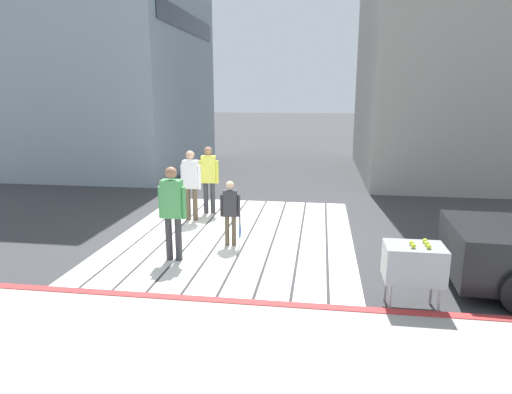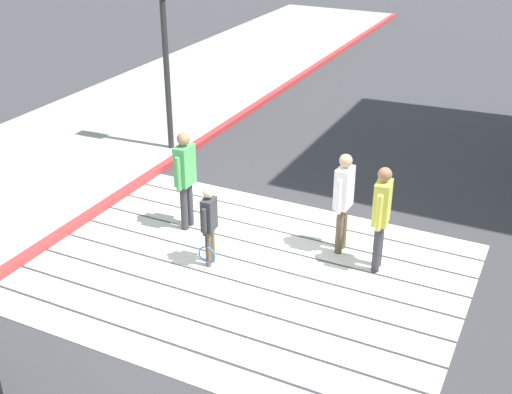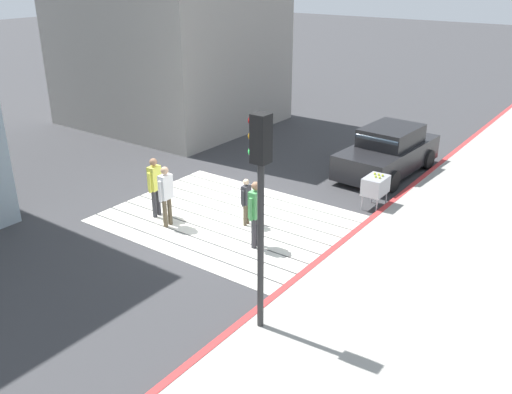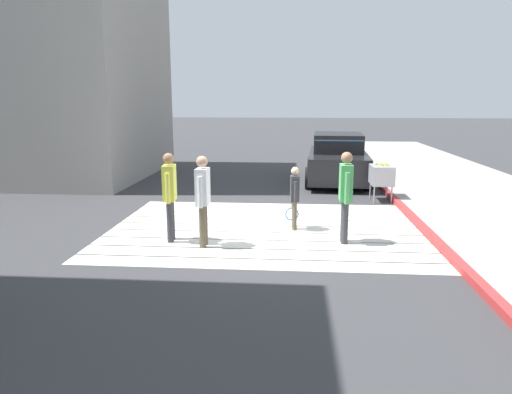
{
  "view_description": "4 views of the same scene",
  "coord_description": "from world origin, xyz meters",
  "px_view_note": "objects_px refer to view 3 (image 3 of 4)",
  "views": [
    {
      "loc": [
        -8.98,
        -1.74,
        2.98
      ],
      "look_at": [
        0.75,
        -0.34,
        0.7
      ],
      "focal_mm": 31.56,
      "sensor_mm": 36.0,
      "label": 1
    },
    {
      "loc": [
        3.85,
        -7.49,
        5.5
      ],
      "look_at": [
        0.05,
        0.25,
        1.19
      ],
      "focal_mm": 46.21,
      "sensor_mm": 36.0,
      "label": 2
    },
    {
      "loc": [
        -8.66,
        10.65,
        6.47
      ],
      "look_at": [
        -0.79,
        -0.2,
        0.8
      ],
      "focal_mm": 38.72,
      "sensor_mm": 36.0,
      "label": 3
    },
    {
      "loc": [
        -0.56,
        9.58,
        2.67
      ],
      "look_at": [
        0.11,
        1.01,
        0.9
      ],
      "focal_mm": 33.38,
      "sensor_mm": 36.0,
      "label": 4
    }
  ],
  "objects_px": {
    "pedestrian_adult_lead": "(155,183)",
    "pedestrian_child_with_racket": "(246,199)",
    "pedestrian_adult_trailing": "(256,210)",
    "tennis_ball_cart": "(376,185)",
    "traffic_light_corner": "(260,183)",
    "car_parked_near_curb": "(388,152)",
    "pedestrian_adult_side": "(166,192)"
  },
  "relations": [
    {
      "from": "pedestrian_adult_trailing",
      "to": "traffic_light_corner",
      "type": "bearing_deg",
      "value": 127.11
    },
    {
      "from": "tennis_ball_cart",
      "to": "pedestrian_adult_lead",
      "type": "relative_size",
      "value": 0.6
    },
    {
      "from": "pedestrian_adult_trailing",
      "to": "pedestrian_child_with_racket",
      "type": "bearing_deg",
      "value": -42.63
    },
    {
      "from": "car_parked_near_curb",
      "to": "pedestrian_adult_lead",
      "type": "relative_size",
      "value": 2.59
    },
    {
      "from": "pedestrian_adult_lead",
      "to": "pedestrian_child_with_racket",
      "type": "height_order",
      "value": "pedestrian_adult_lead"
    },
    {
      "from": "car_parked_near_curb",
      "to": "tennis_ball_cart",
      "type": "distance_m",
      "value": 3.05
    },
    {
      "from": "car_parked_near_curb",
      "to": "traffic_light_corner",
      "type": "relative_size",
      "value": 1.04
    },
    {
      "from": "tennis_ball_cart",
      "to": "pedestrian_adult_trailing",
      "type": "distance_m",
      "value": 4.14
    },
    {
      "from": "pedestrian_adult_trailing",
      "to": "pedestrian_adult_side",
      "type": "distance_m",
      "value": 2.63
    },
    {
      "from": "pedestrian_adult_lead",
      "to": "pedestrian_child_with_racket",
      "type": "distance_m",
      "value": 2.56
    },
    {
      "from": "tennis_ball_cart",
      "to": "pedestrian_adult_trailing",
      "type": "bearing_deg",
      "value": 70.75
    },
    {
      "from": "tennis_ball_cart",
      "to": "traffic_light_corner",
      "type": "bearing_deg",
      "value": 95.88
    },
    {
      "from": "pedestrian_child_with_racket",
      "to": "tennis_ball_cart",
      "type": "bearing_deg",
      "value": -127.16
    },
    {
      "from": "car_parked_near_curb",
      "to": "pedestrian_adult_trailing",
      "type": "bearing_deg",
      "value": 86.12
    },
    {
      "from": "pedestrian_child_with_racket",
      "to": "car_parked_near_curb",
      "type": "bearing_deg",
      "value": -103.26
    },
    {
      "from": "tennis_ball_cart",
      "to": "pedestrian_adult_trailing",
      "type": "height_order",
      "value": "pedestrian_adult_trailing"
    },
    {
      "from": "traffic_light_corner",
      "to": "pedestrian_adult_lead",
      "type": "height_order",
      "value": "traffic_light_corner"
    },
    {
      "from": "tennis_ball_cart",
      "to": "pedestrian_adult_trailing",
      "type": "relative_size",
      "value": 0.59
    },
    {
      "from": "pedestrian_adult_trailing",
      "to": "pedestrian_adult_lead",
      "type": "bearing_deg",
      "value": 2.76
    },
    {
      "from": "traffic_light_corner",
      "to": "tennis_ball_cart",
      "type": "bearing_deg",
      "value": -84.12
    },
    {
      "from": "tennis_ball_cart",
      "to": "pedestrian_child_with_racket",
      "type": "xyz_separation_m",
      "value": [
        2.3,
        3.03,
        0.05
      ]
    },
    {
      "from": "pedestrian_child_with_racket",
      "to": "pedestrian_adult_trailing",
      "type": "bearing_deg",
      "value": 137.37
    },
    {
      "from": "pedestrian_child_with_racket",
      "to": "pedestrian_adult_lead",
      "type": "bearing_deg",
      "value": 23.61
    },
    {
      "from": "tennis_ball_cart",
      "to": "pedestrian_adult_trailing",
      "type": "xyz_separation_m",
      "value": [
        1.36,
        3.9,
        0.31
      ]
    },
    {
      "from": "pedestrian_adult_lead",
      "to": "pedestrian_child_with_racket",
      "type": "relative_size",
      "value": 1.29
    },
    {
      "from": "pedestrian_adult_trailing",
      "to": "tennis_ball_cart",
      "type": "bearing_deg",
      "value": -109.25
    },
    {
      "from": "car_parked_near_curb",
      "to": "pedestrian_child_with_racket",
      "type": "height_order",
      "value": "car_parked_near_curb"
    },
    {
      "from": "pedestrian_adult_lead",
      "to": "pedestrian_adult_trailing",
      "type": "distance_m",
      "value": 3.28
    },
    {
      "from": "car_parked_near_curb",
      "to": "pedestrian_adult_side",
      "type": "bearing_deg",
      "value": 67.05
    },
    {
      "from": "pedestrian_child_with_racket",
      "to": "traffic_light_corner",
      "type": "bearing_deg",
      "value": 129.92
    },
    {
      "from": "car_parked_near_curb",
      "to": "pedestrian_child_with_racket",
      "type": "relative_size",
      "value": 3.34
    },
    {
      "from": "tennis_ball_cart",
      "to": "pedestrian_adult_side",
      "type": "distance_m",
      "value": 5.86
    }
  ]
}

